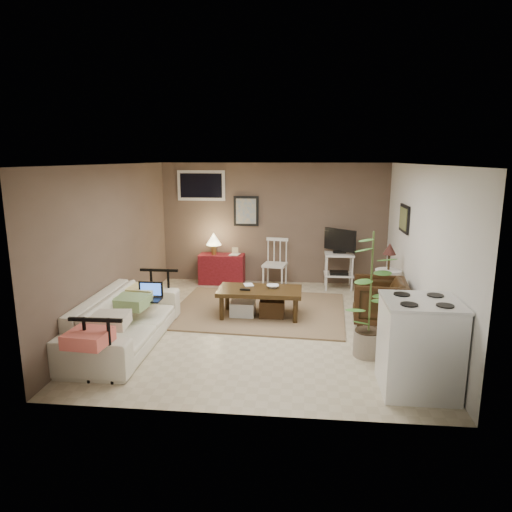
# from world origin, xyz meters

# --- Properties ---
(floor) EXTENTS (5.00, 5.00, 0.00)m
(floor) POSITION_xyz_m (0.00, 0.00, 0.00)
(floor) COLOR #C1B293
(floor) RESTS_ON ground
(art_back) EXTENTS (0.50, 0.03, 0.60)m
(art_back) POSITION_xyz_m (-0.55, 2.48, 1.45)
(art_back) COLOR black
(art_right) EXTENTS (0.03, 0.60, 0.45)m
(art_right) POSITION_xyz_m (2.23, 1.05, 1.52)
(art_right) COLOR black
(window) EXTENTS (0.96, 0.03, 0.60)m
(window) POSITION_xyz_m (-1.45, 2.48, 1.95)
(window) COLOR silver
(rug) EXTENTS (2.93, 2.40, 0.03)m
(rug) POSITION_xyz_m (-0.12, 0.64, 0.01)
(rug) COLOR olive
(rug) RESTS_ON floor
(coffee_table) EXTENTS (1.32, 0.69, 0.50)m
(coffee_table) POSITION_xyz_m (-0.08, 0.33, 0.28)
(coffee_table) COLOR #39250F
(coffee_table) RESTS_ON floor
(sofa) EXTENTS (0.68, 2.31, 0.90)m
(sofa) POSITION_xyz_m (-1.80, -0.89, 0.45)
(sofa) COLOR silver
(sofa) RESTS_ON floor
(sofa_pillows) EXTENTS (0.44, 2.20, 0.16)m
(sofa_pillows) POSITION_xyz_m (-1.74, -1.16, 0.56)
(sofa_pillows) COLOR beige
(sofa_pillows) RESTS_ON sofa
(sofa_end_rails) EXTENTS (0.62, 2.31, 0.78)m
(sofa_end_rails) POSITION_xyz_m (-1.67, -0.89, 0.39)
(sofa_end_rails) COLOR black
(sofa_end_rails) RESTS_ON floor
(laptop) EXTENTS (0.36, 0.26, 0.24)m
(laptop) POSITION_xyz_m (-1.58, -0.49, 0.59)
(laptop) COLOR black
(laptop) RESTS_ON sofa
(red_console) EXTENTS (0.90, 0.40, 1.04)m
(red_console) POSITION_xyz_m (-1.04, 2.26, 0.36)
(red_console) COLOR maroon
(red_console) RESTS_ON floor
(spindle_chair) EXTENTS (0.50, 0.50, 0.95)m
(spindle_chair) POSITION_xyz_m (0.06, 2.11, 0.45)
(spindle_chair) COLOR silver
(spindle_chair) RESTS_ON floor
(tv_stand) EXTENTS (0.57, 0.49, 1.17)m
(tv_stand) POSITION_xyz_m (1.29, 2.13, 0.62)
(tv_stand) COLOR silver
(tv_stand) RESTS_ON floor
(side_table) EXTENTS (0.42, 0.42, 1.13)m
(side_table) POSITION_xyz_m (2.00, 0.93, 0.70)
(side_table) COLOR silver
(side_table) RESTS_ON floor
(armchair) EXTENTS (0.78, 0.82, 0.78)m
(armchair) POSITION_xyz_m (1.76, 0.23, 0.39)
(armchair) COLOR black
(armchair) RESTS_ON floor
(potted_plant) EXTENTS (0.41, 0.41, 1.64)m
(potted_plant) POSITION_xyz_m (1.43, -0.96, 0.87)
(potted_plant) COLOR gray
(potted_plant) RESTS_ON floor
(stove) EXTENTS (0.80, 0.74, 1.04)m
(stove) POSITION_xyz_m (1.84, -1.82, 0.52)
(stove) COLOR white
(stove) RESTS_ON floor
(bowl) EXTENTS (0.20, 0.06, 0.19)m
(bowl) POSITION_xyz_m (0.12, 0.42, 0.57)
(bowl) COLOR #39250F
(bowl) RESTS_ON coffee_table
(book_table) EXTENTS (0.14, 0.06, 0.20)m
(book_table) POSITION_xyz_m (-0.35, 0.50, 0.57)
(book_table) COLOR #39250F
(book_table) RESTS_ON coffee_table
(book_console) EXTENTS (0.18, 0.05, 0.24)m
(book_console) POSITION_xyz_m (-0.84, 2.24, 0.72)
(book_console) COLOR #39250F
(book_console) RESTS_ON red_console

